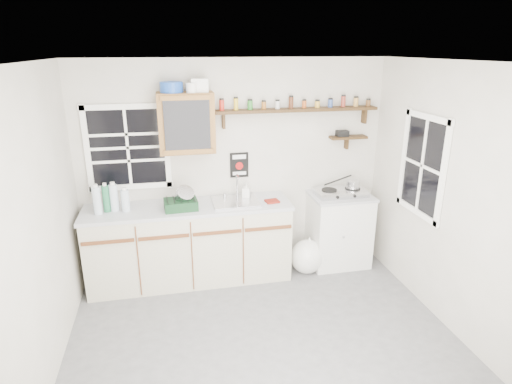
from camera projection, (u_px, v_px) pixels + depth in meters
room at (266, 217)px, 3.59m from camera, size 3.64×3.24×2.54m
main_cabinet at (190, 243)px, 4.93m from camera, size 2.31×0.63×0.92m
right_cabinet at (339, 229)px, 5.32m from camera, size 0.73×0.57×0.91m
sink at (235, 201)px, 4.89m from camera, size 0.52×0.44×0.29m
upper_cabinet at (186, 123)px, 4.63m from camera, size 0.60×0.32×0.65m
upper_cabinet_clutter at (183, 87)px, 4.51m from camera, size 0.50×0.24×0.14m
spice_shelf at (297, 109)px, 4.91m from camera, size 1.91×0.18×0.35m
secondary_shelf at (346, 137)px, 5.16m from camera, size 0.45×0.16×0.24m
warning_sign at (239, 165)px, 5.06m from camera, size 0.22×0.02×0.30m
window_back at (128, 148)px, 4.73m from camera, size 0.93×0.03×0.98m
window_right at (423, 166)px, 4.39m from camera, size 0.03×0.78×1.08m
water_bottles at (110, 199)px, 4.56m from camera, size 0.37×0.15×0.33m
dish_rack at (182, 201)px, 4.67m from camera, size 0.37×0.29×0.27m
soap_bottle at (246, 190)px, 4.99m from camera, size 0.11×0.11×0.19m
rag at (272, 201)px, 4.89m from camera, size 0.17×0.15×0.02m
hotplate at (341, 192)px, 5.14m from camera, size 0.60×0.32×0.09m
saucepan at (352, 184)px, 5.14m from camera, size 0.39×0.24×0.17m
trash_bag at (307, 256)px, 5.18m from camera, size 0.41×0.37×0.47m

